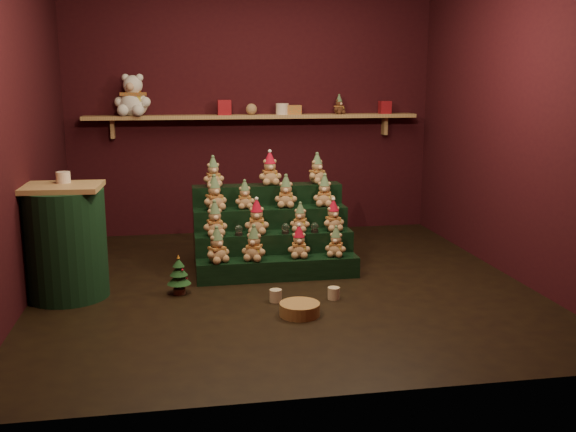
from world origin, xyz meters
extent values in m
plane|color=black|center=(0.00, 0.00, 0.00)|extent=(4.00, 4.00, 0.00)
cube|color=black|center=(0.00, 2.05, 1.40)|extent=(4.00, 0.10, 2.80)
cube|color=black|center=(0.00, -2.05, 1.40)|extent=(4.00, 0.10, 2.80)
cube|color=black|center=(-2.05, 0.00, 1.40)|extent=(0.10, 4.00, 2.80)
cube|color=black|center=(2.05, 0.00, 1.40)|extent=(0.10, 4.00, 2.80)
cube|color=tan|center=(0.00, 1.87, 1.30)|extent=(3.60, 0.26, 0.04)
cube|color=tan|center=(-1.50, 1.94, 1.18)|extent=(0.04, 0.12, 0.20)
cube|color=tan|center=(1.50, 1.94, 1.18)|extent=(0.04, 0.12, 0.20)
cube|color=black|center=(-0.01, 0.14, 0.09)|extent=(1.40, 0.22, 0.18)
cube|color=black|center=(-0.01, 0.36, 0.18)|extent=(1.40, 0.22, 0.36)
cube|color=black|center=(-0.01, 0.58, 0.27)|extent=(1.40, 0.22, 0.54)
cube|color=black|center=(-0.01, 0.80, 0.36)|extent=(1.40, 0.22, 0.72)
cylinder|color=black|center=(-0.33, 0.30, 0.37)|extent=(0.07, 0.07, 0.03)
sphere|color=white|center=(-0.33, 0.30, 0.42)|extent=(0.07, 0.07, 0.07)
cylinder|color=black|center=(0.08, 0.30, 0.37)|extent=(0.07, 0.07, 0.03)
sphere|color=white|center=(0.08, 0.30, 0.42)|extent=(0.07, 0.07, 0.07)
cylinder|color=black|center=(0.34, 0.30, 0.37)|extent=(0.06, 0.06, 0.03)
sphere|color=white|center=(0.34, 0.30, 0.42)|extent=(0.07, 0.07, 0.07)
cube|color=tan|center=(-1.72, -0.04, 0.88)|extent=(0.61, 0.51, 0.04)
cylinder|color=black|center=(-1.72, -0.04, 0.43)|extent=(0.62, 0.62, 0.86)
cylinder|color=beige|center=(-1.72, 0.06, 0.94)|extent=(0.11, 0.11, 0.09)
cylinder|color=#452318|center=(-0.86, -0.12, 0.02)|extent=(0.10, 0.10, 0.05)
cone|color=#13351B|center=(-0.86, -0.12, 0.13)|extent=(0.19, 0.19, 0.10)
cone|color=#13351B|center=(-0.86, -0.12, 0.20)|extent=(0.14, 0.14, 0.09)
cone|color=#13351B|center=(-0.86, -0.12, 0.26)|extent=(0.10, 0.10, 0.07)
cone|color=orange|center=(-0.86, -0.12, 0.31)|extent=(0.03, 0.03, 0.03)
cylinder|color=beige|center=(-0.12, -0.43, 0.05)|extent=(0.10, 0.10, 0.10)
cylinder|color=beige|center=(0.33, -0.45, 0.05)|extent=(0.09, 0.09, 0.09)
cylinder|color=#A97E44|center=(0.01, -0.76, 0.05)|extent=(0.33, 0.33, 0.09)
cube|color=maroon|center=(-0.32, 1.85, 1.40)|extent=(0.14, 0.14, 0.16)
cylinder|color=beige|center=(0.31, 1.85, 1.38)|extent=(0.14, 0.14, 0.12)
cube|color=maroon|center=(1.47, 1.85, 1.39)|extent=(0.12, 0.12, 0.14)
sphere|color=tan|center=(-0.03, 1.85, 1.38)|extent=(0.12, 0.12, 0.12)
cube|color=#E65720|center=(0.43, 1.85, 1.37)|extent=(0.16, 0.10, 0.10)
camera|label=1|loc=(-0.83, -5.10, 1.66)|focal=40.00mm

